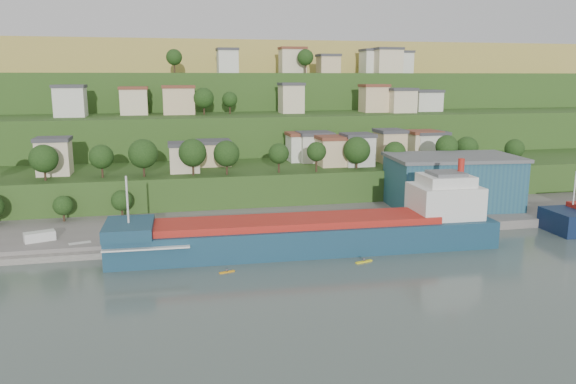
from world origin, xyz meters
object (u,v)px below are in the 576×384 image
object	(u,v)px
cargo_ship_near	(319,235)
kayak_orange	(227,271)
warehouse	(452,181)
caravan	(40,238)

from	to	relation	value
cargo_ship_near	kayak_orange	world-z (taller)	cargo_ship_near
warehouse	caravan	distance (m)	94.59
cargo_ship_near	warehouse	bearing A→B (deg)	29.67
cargo_ship_near	kayak_orange	distance (m)	21.70
caravan	kayak_orange	world-z (taller)	caravan
caravan	kayak_orange	size ratio (longest dim) A/B	1.99
cargo_ship_near	warehouse	distance (m)	45.51
warehouse	caravan	world-z (taller)	warehouse
kayak_orange	cargo_ship_near	bearing A→B (deg)	10.98
cargo_ship_near	caravan	xyz separation A→B (m)	(-53.91, 11.37, -0.59)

